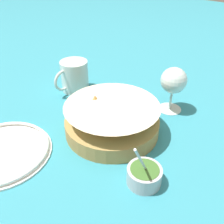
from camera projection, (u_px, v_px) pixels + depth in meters
ground_plane at (101, 135)px, 0.65m from camera, size 4.00×4.00×0.00m
food_basket at (112, 120)px, 0.64m from camera, size 0.24×0.24×0.09m
sauce_cup at (144, 175)px, 0.51m from camera, size 0.08×0.07×0.12m
wine_glass at (173, 82)px, 0.70m from camera, size 0.07×0.07×0.13m
beer_mug at (74, 77)px, 0.83m from camera, size 0.13×0.09×0.10m
side_plate at (2, 151)px, 0.59m from camera, size 0.23×0.23×0.01m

